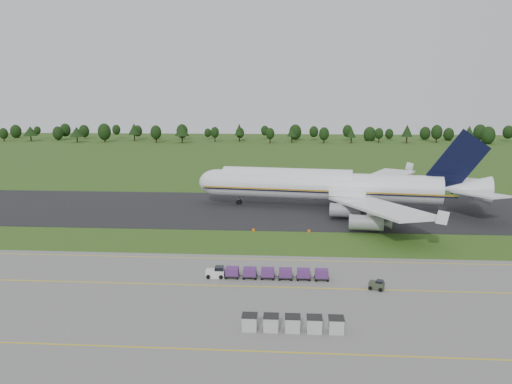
# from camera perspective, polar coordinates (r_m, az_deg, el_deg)

# --- Properties ---
(ground) EXTENTS (600.00, 600.00, 0.00)m
(ground) POSITION_cam_1_polar(r_m,az_deg,el_deg) (90.91, -0.24, -5.76)
(ground) COLOR #2D4E17
(ground) RESTS_ON ground
(apron) EXTENTS (300.00, 52.00, 0.06)m
(apron) POSITION_cam_1_polar(r_m,az_deg,el_deg) (59.15, -2.80, -14.91)
(apron) COLOR slate
(apron) RESTS_ON ground
(taxiway) EXTENTS (300.00, 40.00, 0.08)m
(taxiway) POSITION_cam_1_polar(r_m,az_deg,el_deg) (118.00, 0.78, -1.97)
(taxiway) COLOR black
(taxiway) RESTS_ON ground
(apron_markings) EXTENTS (300.00, 30.20, 0.01)m
(apron_markings) POSITION_cam_1_polar(r_m,az_deg,el_deg) (65.51, -2.06, -12.27)
(apron_markings) COLOR yellow
(apron_markings) RESTS_ON apron
(tree_line) EXTENTS (524.49, 22.90, 11.75)m
(tree_line) POSITION_cam_1_polar(r_m,az_deg,el_deg) (307.32, 3.42, 6.86)
(tree_line) COLOR black
(tree_line) RESTS_ON ground
(aircraft) EXTENTS (68.88, 66.20, 19.27)m
(aircraft) POSITION_cam_1_polar(r_m,az_deg,el_deg) (119.14, 8.46, 0.71)
(aircraft) COLOR white
(aircraft) RESTS_ON ground
(baggage_train) EXTENTS (17.67, 1.60, 1.54)m
(baggage_train) POSITION_cam_1_polar(r_m,az_deg,el_deg) (72.64, 1.08, -9.24)
(baggage_train) COLOR silver
(baggage_train) RESTS_ON apron
(utility_cart) EXTENTS (2.25, 1.82, 1.07)m
(utility_cart) POSITION_cam_1_polar(r_m,az_deg,el_deg) (70.68, 13.61, -10.38)
(utility_cart) COLOR #313928
(utility_cart) RESTS_ON apron
(uld_row) EXTENTS (11.34, 1.74, 1.72)m
(uld_row) POSITION_cam_1_polar(r_m,az_deg,el_deg) (57.44, 4.21, -14.75)
(uld_row) COLOR #B0B0B0
(uld_row) RESTS_ON apron
(edge_markers) EXTENTS (11.35, 0.30, 0.60)m
(edge_markers) POSITION_cam_1_polar(r_m,az_deg,el_deg) (97.78, 2.88, -4.45)
(edge_markers) COLOR orange
(edge_markers) RESTS_ON ground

